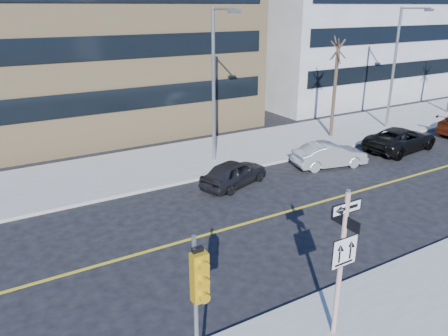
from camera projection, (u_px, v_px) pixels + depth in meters
ground at (276, 287)px, 13.54m from camera, size 120.00×120.00×0.00m
far_sidewalk at (375, 124)px, 31.78m from camera, size 66.00×6.00×0.15m
road_centerline at (416, 175)px, 22.49m from camera, size 40.00×0.14×0.01m
sign_pole at (342, 257)px, 10.66m from camera, size 0.92×0.92×4.06m
traffic_signal at (199, 290)px, 8.43m from camera, size 0.32×0.45×4.00m
parked_car_a at (234, 173)px, 20.98m from camera, size 2.64×4.05×1.28m
parked_car_b at (330, 155)px, 23.46m from camera, size 2.24×4.21×1.32m
parked_car_c at (401, 139)px, 26.10m from camera, size 2.88×5.26×1.40m
streetlight_a at (216, 77)px, 22.46m from camera, size 0.55×2.25×8.00m
streetlight_b at (398, 61)px, 29.14m from camera, size 0.55×2.25×8.00m
street_tree_west at (338, 52)px, 26.93m from camera, size 1.80×1.80×6.35m
building_grey_mid at (329, 13)px, 41.73m from camera, size 20.00×16.00×15.00m
building_grey_far at (439, 7)px, 53.99m from camera, size 18.00×18.00×16.00m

